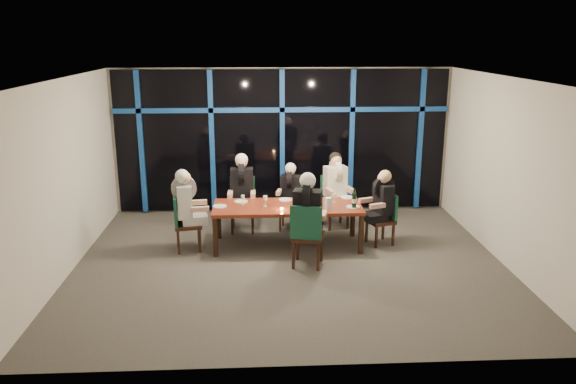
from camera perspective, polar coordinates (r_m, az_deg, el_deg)
The scene contains 29 objects.
room at distance 8.76m, azimuth 0.21°, elevation 5.09°, with size 7.04×7.00×3.02m.
window_wall at distance 11.73m, azimuth -0.55°, elevation 5.43°, with size 6.86×0.43×2.94m.
dining_table at distance 9.86m, azimuth -0.06°, elevation -1.75°, with size 2.60×1.00×0.75m.
chair_far_left at distance 10.76m, azimuth -4.65°, elevation -0.91°, with size 0.48×0.48×1.03m.
chair_far_mid at distance 10.84m, azimuth 0.28°, elevation -1.16°, with size 0.49×0.49×0.89m.
chair_far_right at distance 10.99m, azimuth 4.68°, elevation -0.61°, with size 0.57×0.57×1.01m.
chair_end_left at distance 9.86m, azimuth -10.65°, elevation -2.82°, with size 0.53×0.53×0.99m.
chair_end_right at distance 10.18m, azimuth 9.78°, elevation -2.39°, with size 0.55×0.55×0.93m.
chair_near_mid at distance 8.96m, azimuth 1.93°, elevation -4.13°, with size 0.60×0.60×1.07m.
diner_far_left at distance 10.57m, azimuth -4.71°, elevation 1.06°, with size 0.51×0.64×1.00m.
diner_far_mid at distance 10.67m, azimuth 0.22°, elevation 0.55°, with size 0.49×0.59×0.87m.
diner_far_right at distance 10.80m, azimuth 4.90°, elevation 1.30°, with size 0.57×0.68×0.98m.
diner_end_left at distance 9.75m, azimuth -10.27°, elevation -0.61°, with size 0.65×0.53×0.96m.
diner_end_right at distance 10.03m, azimuth 9.49°, elevation -0.45°, with size 0.63×0.55×0.90m.
diner_near_mid at distance 8.92m, azimuth 2.04°, elevation -1.38°, with size 0.60×0.72×1.04m.
plate_far_left at distance 10.08m, azimuth -4.80°, elevation -0.96°, with size 0.24×0.24×0.01m, color white.
plate_far_mid at distance 10.16m, azimuth -0.28°, elevation -0.78°, with size 0.24×0.24×0.01m, color white.
plate_far_right at distance 10.36m, azimuth 6.04°, elevation -0.54°, with size 0.24×0.24×0.01m, color white.
plate_end_left at distance 9.84m, azimuth -6.94°, elevation -1.45°, with size 0.24×0.24×0.01m, color white.
plate_end_right at distance 9.80m, azimuth 6.63°, elevation -1.51°, with size 0.24×0.24×0.01m, color white.
plate_near_mid at distance 9.53m, azimuth 2.54°, elevation -1.91°, with size 0.24×0.24×0.01m, color white.
wine_bottle at distance 9.71m, azimuth 6.73°, elevation -0.84°, with size 0.08×0.08×0.36m.
water_pitcher at distance 9.60m, azimuth 4.10°, elevation -1.19°, with size 0.13×0.11×0.21m.
tea_light at distance 9.59m, azimuth -0.64°, elevation -1.72°, with size 0.05×0.05×0.03m, color #FFAC4C.
wine_glass_a at distance 9.77m, azimuth -2.33°, elevation -0.68°, with size 0.07×0.07×0.19m.
wine_glass_b at distance 9.95m, azimuth 0.84°, elevation -0.32°, with size 0.08×0.08×0.19m.
wine_glass_c at distance 9.72m, azimuth 2.95°, elevation -0.90°, with size 0.06×0.06×0.16m.
wine_glass_d at distance 9.91m, azimuth -4.61°, elevation -0.59°, with size 0.06×0.06×0.16m.
wine_glass_e at distance 10.05m, azimuth 4.73°, elevation -0.36°, with size 0.06×0.06×0.16m.
Camera 1 is at (-0.48, -8.60, 3.63)m, focal length 35.00 mm.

